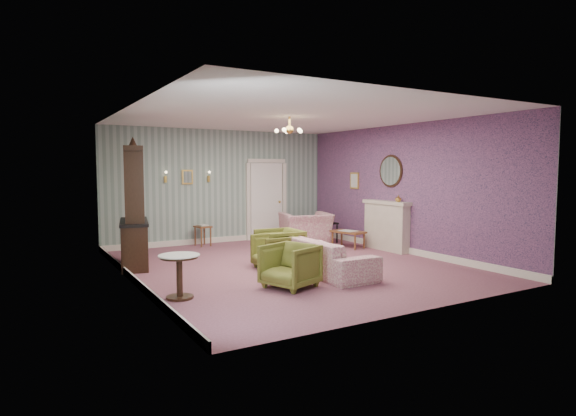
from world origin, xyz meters
TOP-DOWN VIEW (x-y plane):
  - floor at (0.00, 0.00)m, footprint 7.00×7.00m
  - ceiling at (0.00, 0.00)m, footprint 7.00×7.00m
  - wall_back at (0.00, 3.50)m, footprint 6.00×0.00m
  - wall_front at (0.00, -3.50)m, footprint 6.00×0.00m
  - wall_left at (-3.00, 0.00)m, footprint 0.00×7.00m
  - wall_right at (3.00, 0.00)m, footprint 0.00×7.00m
  - wall_right_floral at (2.98, 0.00)m, footprint 0.00×7.00m
  - door at (1.30, 3.46)m, footprint 1.12×0.12m
  - olive_chair_a at (-0.88, -1.52)m, footprint 0.93×0.95m
  - olive_chair_b at (-0.40, -0.11)m, footprint 0.68×0.72m
  - olive_chair_c at (-0.21, 0.03)m, footprint 0.78×0.82m
  - sofa_chintz at (0.19, -0.94)m, footprint 0.66×2.19m
  - wingback_chair at (1.80, 2.24)m, footprint 1.34×1.04m
  - dresser at (-2.65, 1.45)m, footprint 0.80×1.55m
  - fireplace at (2.86, 0.40)m, footprint 0.30×1.40m
  - mantel_vase at (2.84, 0.00)m, footprint 0.15×0.15m
  - oval_mirror at (2.96, 0.40)m, footprint 0.04×0.76m
  - framed_print at (2.97, 1.75)m, footprint 0.04×0.34m
  - coffee_table at (2.31, 1.13)m, footprint 0.64×0.89m
  - side_table_black at (2.35, 1.97)m, footprint 0.37×0.37m
  - pedestal_table at (-2.60, -1.26)m, footprint 0.61×0.61m
  - nesting_table at (-0.64, 3.15)m, footprint 0.38×0.46m
  - gilt_mirror_back at (-0.90, 3.46)m, footprint 0.28×0.06m
  - sconce_left at (-1.45, 3.44)m, footprint 0.16×0.12m
  - sconce_right at (-0.35, 3.44)m, footprint 0.16×0.12m
  - chandelier at (0.00, 0.00)m, footprint 0.56×0.56m
  - burgundy_cushion at (1.75, 2.09)m, footprint 0.41×0.28m

SIDE VIEW (x-z plane):
  - floor at x=0.00m, z-range 0.00..0.00m
  - coffee_table at x=2.31m, z-range 0.00..0.41m
  - side_table_black at x=2.35m, z-range 0.00..0.53m
  - nesting_table at x=-0.64m, z-range 0.00..0.54m
  - pedestal_table at x=-2.60m, z-range 0.00..0.65m
  - olive_chair_b at x=-0.40m, z-range 0.00..0.72m
  - olive_chair_a at x=-0.88m, z-range 0.00..0.77m
  - olive_chair_c at x=-0.21m, z-range 0.00..0.81m
  - sofa_chintz at x=0.19m, z-range 0.00..0.86m
  - burgundy_cushion at x=1.75m, z-range 0.28..0.68m
  - wingback_chair at x=1.80m, z-range 0.00..1.04m
  - fireplace at x=2.86m, z-range 0.00..1.16m
  - door at x=1.30m, z-range 0.00..2.16m
  - dresser at x=-2.65m, z-range 0.00..2.46m
  - mantel_vase at x=2.84m, z-range 1.16..1.31m
  - wall_back at x=0.00m, z-range -1.55..4.45m
  - wall_front at x=0.00m, z-range -1.55..4.45m
  - wall_left at x=-3.00m, z-range -2.05..4.95m
  - wall_right at x=3.00m, z-range -2.05..4.95m
  - wall_right_floral at x=2.98m, z-range -2.05..4.95m
  - framed_print at x=2.97m, z-range 1.39..1.81m
  - gilt_mirror_back at x=-0.90m, z-range 1.52..1.88m
  - sconce_left at x=-1.45m, z-range 1.55..1.85m
  - sconce_right at x=-0.35m, z-range 1.55..1.85m
  - oval_mirror at x=2.96m, z-range 1.43..2.27m
  - chandelier at x=0.00m, z-range 2.45..2.81m
  - ceiling at x=0.00m, z-range 2.90..2.90m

